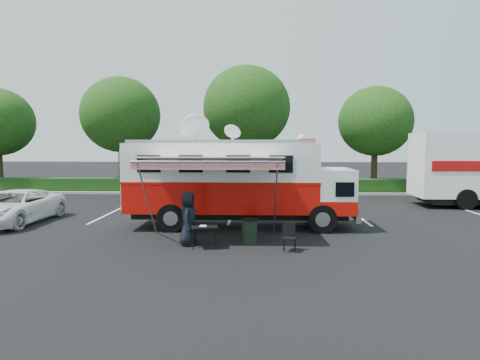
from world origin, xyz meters
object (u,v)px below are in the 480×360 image
(command_truck, at_px, (238,181))
(white_suv, at_px, (16,223))
(trash_bin, at_px, (250,231))
(folding_table, at_px, (204,228))

(command_truck, distance_m, white_suv, 9.81)
(trash_bin, bearing_deg, white_suv, 162.00)
(white_suv, xyz_separation_m, trash_bin, (10.16, -3.30, 0.43))
(command_truck, height_order, trash_bin, command_truck)
(white_suv, bearing_deg, folding_table, -22.36)
(command_truck, xyz_separation_m, folding_table, (-0.94, -3.60, -1.21))
(white_suv, bearing_deg, command_truck, 0.02)
(command_truck, bearing_deg, trash_bin, -79.36)
(folding_table, xyz_separation_m, trash_bin, (1.48, 0.73, -0.26))
(folding_table, bearing_deg, trash_bin, 26.12)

